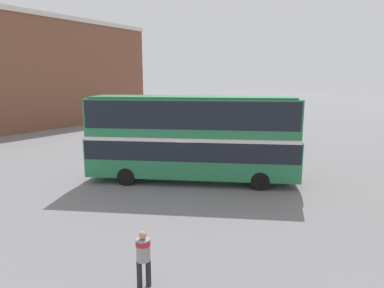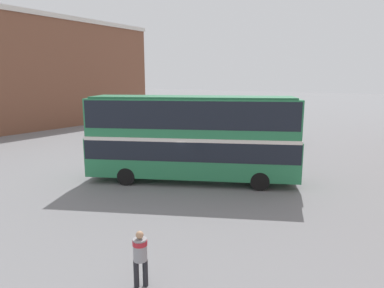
# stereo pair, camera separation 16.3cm
# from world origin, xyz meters

# --- Properties ---
(ground_plane) EXTENTS (240.00, 240.00, 0.00)m
(ground_plane) POSITION_xyz_m (0.00, 0.00, 0.00)
(ground_plane) COLOR slate
(double_decker_bus) EXTENTS (11.32, 7.53, 4.76)m
(double_decker_bus) POSITION_xyz_m (0.80, 0.21, 2.71)
(double_decker_bus) COLOR #287A4C
(double_decker_bus) RESTS_ON ground_plane
(pedestrian_foreground) EXTENTS (0.57, 0.57, 1.66)m
(pedestrian_foreground) POSITION_xyz_m (5.25, -8.70, 1.01)
(pedestrian_foreground) COLOR #232328
(pedestrian_foreground) RESTS_ON ground_plane
(parked_car_kerb_near) EXTENTS (4.16, 2.21, 1.42)m
(parked_car_kerb_near) POSITION_xyz_m (0.13, 14.81, 0.73)
(parked_car_kerb_near) COLOR slate
(parked_car_kerb_near) RESTS_ON ground_plane
(parked_car_kerb_far) EXTENTS (4.31, 2.80, 1.42)m
(parked_car_kerb_far) POSITION_xyz_m (-10.69, 6.76, 0.73)
(parked_car_kerb_far) COLOR black
(parked_car_kerb_far) RESTS_ON ground_plane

